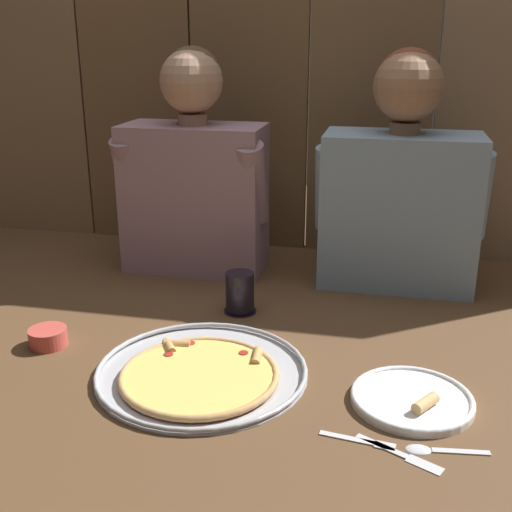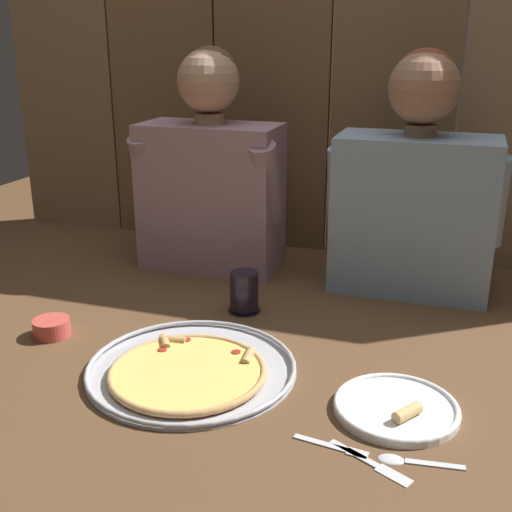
# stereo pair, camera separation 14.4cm
# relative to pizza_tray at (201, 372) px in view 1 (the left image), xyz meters

# --- Properties ---
(ground_plane) EXTENTS (3.20, 3.20, 0.00)m
(ground_plane) POSITION_rel_pizza_tray_xyz_m (0.09, 0.14, -0.01)
(ground_plane) COLOR brown
(pizza_tray) EXTENTS (0.43, 0.43, 0.03)m
(pizza_tray) POSITION_rel_pizza_tray_xyz_m (0.00, 0.00, 0.00)
(pizza_tray) COLOR #B2B2B7
(pizza_tray) RESTS_ON ground
(dinner_plate) EXTENTS (0.23, 0.23, 0.03)m
(dinner_plate) POSITION_rel_pizza_tray_xyz_m (0.42, -0.01, -0.00)
(dinner_plate) COLOR white
(dinner_plate) RESTS_ON ground
(drinking_glass) EXTENTS (0.08, 0.08, 0.10)m
(drinking_glass) POSITION_rel_pizza_tray_xyz_m (0.00, 0.33, 0.04)
(drinking_glass) COLOR black
(drinking_glass) RESTS_ON ground
(dipping_bowl) EXTENTS (0.08, 0.08, 0.04)m
(dipping_bowl) POSITION_rel_pizza_tray_xyz_m (-0.37, 0.06, 0.01)
(dipping_bowl) COLOR #CC4C42
(dipping_bowl) RESTS_ON ground
(table_fork) EXTENTS (0.13, 0.03, 0.01)m
(table_fork) POSITION_rel_pizza_tray_xyz_m (0.33, -0.15, -0.01)
(table_fork) COLOR silver
(table_fork) RESTS_ON ground
(table_knife) EXTENTS (0.15, 0.09, 0.01)m
(table_knife) POSITION_rel_pizza_tray_xyz_m (0.39, -0.17, -0.01)
(table_knife) COLOR silver
(table_knife) RESTS_ON ground
(table_spoon) EXTENTS (0.14, 0.04, 0.01)m
(table_spoon) POSITION_rel_pizza_tray_xyz_m (0.45, -0.15, -0.01)
(table_spoon) COLOR silver
(table_spoon) RESTS_ON ground
(diner_left) EXTENTS (0.43, 0.21, 0.63)m
(diner_left) POSITION_rel_pizza_tray_xyz_m (-0.20, 0.61, 0.27)
(diner_left) COLOR gray
(diner_left) RESTS_ON ground
(diner_right) EXTENTS (0.44, 0.21, 0.62)m
(diner_right) POSITION_rel_pizza_tray_xyz_m (0.37, 0.61, 0.27)
(diner_right) COLOR #849EB7
(diner_right) RESTS_ON ground
(wooden_backdrop_wall) EXTENTS (2.19, 0.03, 1.13)m
(wooden_backdrop_wall) POSITION_rel_pizza_tray_xyz_m (0.09, 0.87, 0.56)
(wooden_backdrop_wall) COLOR #826345
(wooden_backdrop_wall) RESTS_ON ground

